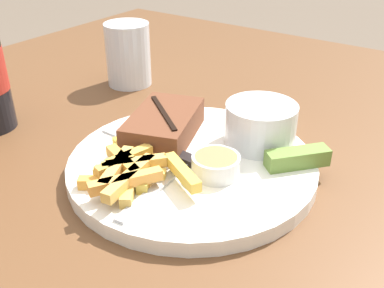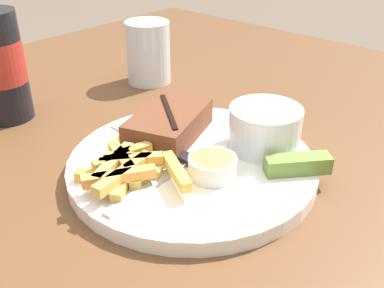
# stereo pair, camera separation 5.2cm
# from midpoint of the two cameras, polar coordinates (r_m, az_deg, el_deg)

# --- Properties ---
(dining_table) EXTENTS (1.23, 1.23, 0.72)m
(dining_table) POSITION_cam_midpoint_polar(r_m,az_deg,el_deg) (0.58, 2.60, -9.39)
(dining_table) COLOR brown
(dining_table) RESTS_ON ground_plane
(dinner_plate) EXTENTS (0.29, 0.29, 0.02)m
(dinner_plate) POSITION_cam_midpoint_polar(r_m,az_deg,el_deg) (0.54, 2.78, -2.78)
(dinner_plate) COLOR white
(dinner_plate) RESTS_ON dining_table
(steak_portion) EXTENTS (0.14, 0.11, 0.04)m
(steak_portion) POSITION_cam_midpoint_polar(r_m,az_deg,el_deg) (0.57, -0.34, 2.52)
(steak_portion) COLOR brown
(steak_portion) RESTS_ON dinner_plate
(fries_pile) EXTENTS (0.13, 0.15, 0.02)m
(fries_pile) POSITION_cam_midpoint_polar(r_m,az_deg,el_deg) (0.50, -5.17, -2.90)
(fries_pile) COLOR #E3B052
(fries_pile) RESTS_ON dinner_plate
(coleslaw_cup) EXTENTS (0.09, 0.09, 0.05)m
(coleslaw_cup) POSITION_cam_midpoint_polar(r_m,az_deg,el_deg) (0.55, 11.94, 2.23)
(coleslaw_cup) COLOR white
(coleslaw_cup) RESTS_ON dinner_plate
(dipping_sauce_cup) EXTENTS (0.05, 0.05, 0.02)m
(dipping_sauce_cup) POSITION_cam_midpoint_polar(r_m,az_deg,el_deg) (0.50, 5.61, -2.82)
(dipping_sauce_cup) COLOR silver
(dipping_sauce_cup) RESTS_ON dinner_plate
(pickle_spear) EXTENTS (0.07, 0.07, 0.02)m
(pickle_spear) POSITION_cam_midpoint_polar(r_m,az_deg,el_deg) (0.52, 16.09, -2.59)
(pickle_spear) COLOR olive
(pickle_spear) RESTS_ON dinner_plate
(fork_utensil) EXTENTS (0.13, 0.02, 0.00)m
(fork_utensil) POSITION_cam_midpoint_polar(r_m,az_deg,el_deg) (0.48, -2.49, -5.61)
(fork_utensil) COLOR #B7B7BC
(fork_utensil) RESTS_ON dinner_plate
(knife_utensil) EXTENTS (0.02, 0.17, 0.01)m
(knife_utensil) POSITION_cam_midpoint_polar(r_m,az_deg,el_deg) (0.54, -0.64, -0.73)
(knife_utensil) COLOR #B7B7BC
(knife_utensil) RESTS_ON dinner_plate
(drinking_glass) EXTENTS (0.08, 0.08, 0.11)m
(drinking_glass) POSITION_cam_midpoint_polar(r_m,az_deg,el_deg) (0.79, -3.66, 11.50)
(drinking_glass) COLOR silver
(drinking_glass) RESTS_ON dining_table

